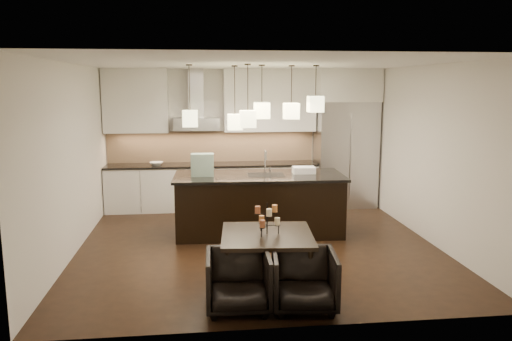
{
  "coord_description": "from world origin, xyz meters",
  "views": [
    {
      "loc": [
        -0.89,
        -7.5,
        2.48
      ],
      "look_at": [
        0.0,
        0.2,
        1.15
      ],
      "focal_mm": 35.0,
      "sensor_mm": 36.0,
      "label": 1
    }
  ],
  "objects": [
    {
      "name": "upper_cab_left",
      "position": [
        -2.1,
        2.57,
        2.17
      ],
      "size": [
        1.25,
        0.35,
        1.25
      ],
      "primitive_type": "cube",
      "color": "silver",
      "rests_on": "wall_back"
    },
    {
      "name": "backsplash",
      "position": [
        -0.62,
        2.73,
        1.24
      ],
      "size": [
        4.21,
        0.02,
        0.63
      ],
      "primitive_type": "cube",
      "color": "tan",
      "rests_on": "countertop"
    },
    {
      "name": "candle_d",
      "position": [
        0.03,
        -1.55,
        0.97
      ],
      "size": [
        0.07,
        0.07,
        0.09
      ],
      "primitive_type": "cylinder",
      "rotation": [
        0.0,
        0.0,
        -0.08
      ],
      "color": "#DB8541",
      "rests_on": "candelabra"
    },
    {
      "name": "pendant_b",
      "position": [
        -0.28,
        0.84,
        1.87
      ],
      "size": [
        0.24,
        0.24,
        0.26
      ],
      "primitive_type": "cube",
      "color": "#F7F2AB",
      "rests_on": "ceiling"
    },
    {
      "name": "floor",
      "position": [
        0.0,
        0.0,
        -0.01
      ],
      "size": [
        5.5,
        5.5,
        0.02
      ],
      "primitive_type": "cube",
      "color": "black",
      "rests_on": "ground"
    },
    {
      "name": "candle_b",
      "position": [
        -0.13,
        -1.51,
        0.83
      ],
      "size": [
        0.07,
        0.07,
        0.09
      ],
      "primitive_type": "cylinder",
      "rotation": [
        0.0,
        0.0,
        -0.08
      ],
      "color": "#DB8541",
      "rests_on": "candelabra"
    },
    {
      "name": "food_container",
      "position": [
        0.87,
        0.68,
        1.06
      ],
      "size": [
        0.38,
        0.28,
        0.11
      ],
      "primitive_type": "cube",
      "rotation": [
        0.0,
        0.0,
        -0.04
      ],
      "color": "silver",
      "rests_on": "island_top"
    },
    {
      "name": "pendant_e",
      "position": [
        1.02,
        0.55,
        2.17
      ],
      "size": [
        0.24,
        0.24,
        0.26
      ],
      "primitive_type": "cube",
      "color": "#F7F2AB",
      "rests_on": "ceiling"
    },
    {
      "name": "hood_canopy",
      "position": [
        -0.93,
        2.48,
        1.72
      ],
      "size": [
        0.9,
        0.52,
        0.24
      ],
      "primitive_type": "cube",
      "color": "#B7B7BA",
      "rests_on": "wall_back"
    },
    {
      "name": "wall_right",
      "position": [
        2.76,
        0.0,
        1.4
      ],
      "size": [
        0.02,
        5.5,
        2.8
      ],
      "primitive_type": "cube",
      "color": "silver",
      "rests_on": "ground"
    },
    {
      "name": "countertop",
      "position": [
        -0.62,
        2.43,
        0.9
      ],
      "size": [
        4.21,
        0.66,
        0.04
      ],
      "primitive_type": "cube",
      "color": "black",
      "rests_on": "lower_cabinets"
    },
    {
      "name": "pendant_c",
      "position": [
        0.13,
        0.52,
        2.08
      ],
      "size": [
        0.24,
        0.24,
        0.26
      ],
      "primitive_type": "cube",
      "color": "#F7F2AB",
      "rests_on": "ceiling"
    },
    {
      "name": "wall_back",
      "position": [
        0.0,
        2.76,
        1.4
      ],
      "size": [
        5.5,
        0.02,
        2.8
      ],
      "primitive_type": "cube",
      "color": "silver",
      "rests_on": "ground"
    },
    {
      "name": "candle_f",
      "position": [
        -0.06,
        -1.73,
        0.97
      ],
      "size": [
        0.07,
        0.07,
        0.09
      ],
      "primitive_type": "cylinder",
      "rotation": [
        0.0,
        0.0,
        -0.08
      ],
      "color": "beige",
      "rests_on": "candelabra"
    },
    {
      "name": "armchair_right",
      "position": [
        0.25,
        -2.31,
        0.33
      ],
      "size": [
        0.78,
        0.8,
        0.66
      ],
      "primitive_type": "imported",
      "rotation": [
        0.0,
        0.0,
        -0.11
      ],
      "color": "black",
      "rests_on": "floor"
    },
    {
      "name": "candle_c",
      "position": [
        -0.14,
        -1.72,
        0.83
      ],
      "size": [
        0.07,
        0.07,
        0.09
      ],
      "primitive_type": "cylinder",
      "rotation": [
        0.0,
        0.0,
        -0.08
      ],
      "color": "#9B5030",
      "rests_on": "candelabra"
    },
    {
      "name": "fridge_panel",
      "position": [
        2.1,
        2.38,
        2.47
      ],
      "size": [
        1.26,
        0.72,
        0.65
      ],
      "primitive_type": "cube",
      "color": "silver",
      "rests_on": "refrigerator"
    },
    {
      "name": "fruit_bowl",
      "position": [
        -1.73,
        2.38,
        0.95
      ],
      "size": [
        0.27,
        0.27,
        0.06
      ],
      "primitive_type": "imported",
      "rotation": [
        0.0,
        0.0,
        -0.06
      ],
      "color": "silver",
      "rests_on": "countertop"
    },
    {
      "name": "dining_table",
      "position": [
        -0.07,
        -1.62,
        0.33
      ],
      "size": [
        1.2,
        1.2,
        0.67
      ],
      "primitive_type": null,
      "rotation": [
        0.0,
        0.0,
        -0.08
      ],
      "color": "black",
      "rests_on": "floor"
    },
    {
      "name": "candelabra",
      "position": [
        -0.07,
        -1.62,
        0.86
      ],
      "size": [
        0.35,
        0.35,
        0.39
      ],
      "primitive_type": null,
      "rotation": [
        0.0,
        0.0,
        -0.08
      ],
      "color": "black",
      "rests_on": "dining_table"
    },
    {
      "name": "armchair_left",
      "position": [
        -0.48,
        -2.25,
        0.33
      ],
      "size": [
        0.73,
        0.75,
        0.66
      ],
      "primitive_type": "imported",
      "rotation": [
        0.0,
        0.0,
        -0.03
      ],
      "color": "black",
      "rests_on": "floor"
    },
    {
      "name": "pendant_a",
      "position": [
        -1.02,
        0.54,
        1.95
      ],
      "size": [
        0.24,
        0.24,
        0.26
      ],
      "primitive_type": "cube",
      "color": "#F7F2AB",
      "rests_on": "ceiling"
    },
    {
      "name": "wall_left",
      "position": [
        -2.76,
        0.0,
        1.4
      ],
      "size": [
        0.02,
        5.5,
        2.8
      ],
      "primitive_type": "cube",
      "color": "silver",
      "rests_on": "ground"
    },
    {
      "name": "lower_cabinets",
      "position": [
        -0.62,
        2.43,
        0.44
      ],
      "size": [
        4.21,
        0.62,
        0.88
      ],
      "primitive_type": "cube",
      "color": "silver",
      "rests_on": "floor"
    },
    {
      "name": "pendant_d",
      "position": [
        0.64,
        0.67,
        2.06
      ],
      "size": [
        0.24,
        0.24,
        0.26
      ],
      "primitive_type": "cube",
      "color": "#F7F2AB",
      "rests_on": "ceiling"
    },
    {
      "name": "pendant_f",
      "position": [
        -0.13,
        0.21,
        1.96
      ],
      "size": [
        0.24,
        0.24,
        0.26
      ],
      "primitive_type": "cube",
      "color": "#F7F2AB",
      "rests_on": "ceiling"
    },
    {
      "name": "upper_cab_right",
      "position": [
        0.55,
        2.57,
        2.17
      ],
      "size": [
        1.85,
        0.35,
        1.25
      ],
      "primitive_type": "cube",
      "color": "silver",
      "rests_on": "wall_back"
    },
    {
      "name": "candle_a",
      "position": [
        0.05,
        -1.63,
        0.83
      ],
      "size": [
        0.07,
        0.07,
        0.09
      ],
      "primitive_type": "cylinder",
      "rotation": [
        0.0,
        0.0,
        -0.08
      ],
      "color": "beige",
      "rests_on": "candelabra"
    },
    {
      "name": "island_top",
      "position": [
        0.1,
        0.63,
        0.98
      ],
      "size": [
        2.86,
        1.28,
        0.04
      ],
      "primitive_type": "cube",
      "rotation": [
        0.0,
        0.0,
        -0.04
      ],
      "color": "black",
      "rests_on": "island_body"
    },
    {
      "name": "island_body",
      "position": [
        0.1,
        0.63,
        0.48
      ],
      "size": [
        2.77,
        1.19,
        0.96
      ],
      "primitive_type": "cube",
      "rotation": [
        0.0,
        0.0,
        -0.04
      ],
      "color": "black",
      "rests_on": "floor"
    },
    {
      "name": "tote_bag",
      "position": [
        -0.84,
        0.62,
        1.19
      ],
      "size": [
        0.38,
        0.21,
        0.37
      ],
      "primitive_type": "cube",
      "rotation": [
        0.0,
        0.0,
        -0.04
      ],
      "color": "#276039",
      "rests_on": "island_top"
    },
    {
      "name": "refrigerator",
      "position": [
        2.1,
        2.38,
        1.07
      ],
      "size": [
        1.2,
        0.72,
        2.15
      ],
      "primitive_type": "cube",
      "color": "#B7B7BA",
      "rests_on": "floor"
    },
    {
      "name": "wall_front",
      "position": [
        0.0,
        -2.76,
        1.4
      ],
      "size": [
        5.5,
        0.02,
        2.8
      ],
      "primitive_type": "cube",
      "color": "silver",
      "rests_on": "ground"
    },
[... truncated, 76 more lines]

